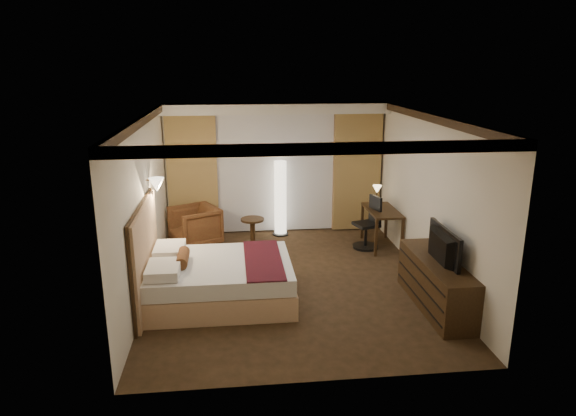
{
  "coord_description": "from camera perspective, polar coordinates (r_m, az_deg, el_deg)",
  "views": [
    {
      "loc": [
        -0.91,
        -7.72,
        3.47
      ],
      "look_at": [
        0.0,
        0.4,
        1.15
      ],
      "focal_mm": 32.0,
      "sensor_mm": 36.0,
      "label": 1
    }
  ],
  "objects": [
    {
      "name": "back_wall",
      "position": [
        10.72,
        -1.41,
        4.44
      ],
      "size": [
        4.5,
        0.02,
        2.7
      ],
      "primitive_type": "cube",
      "color": "beige",
      "rests_on": "floor"
    },
    {
      "name": "curtain_sheer",
      "position": [
        10.66,
        -1.37,
        3.83
      ],
      "size": [
        2.48,
        0.04,
        2.45
      ],
      "primitive_type": "cube",
      "color": "silver",
      "rests_on": "back_wall"
    },
    {
      "name": "headboard",
      "position": [
        7.8,
        -15.56,
        -5.17
      ],
      "size": [
        0.12,
        1.97,
        1.5
      ],
      "primitive_type": null,
      "color": "tan",
      "rests_on": "floor"
    },
    {
      "name": "bed",
      "position": [
        7.86,
        -7.46,
        -7.98
      ],
      "size": [
        2.14,
        1.67,
        0.63
      ],
      "primitive_type": null,
      "color": "white",
      "rests_on": "floor"
    },
    {
      "name": "right_wall",
      "position": [
        8.61,
        15.37,
        1.02
      ],
      "size": [
        0.02,
        5.5,
        2.7
      ],
      "primitive_type": "cube",
      "color": "beige",
      "rests_on": "floor"
    },
    {
      "name": "desk_lamp",
      "position": [
        10.36,
        9.84,
        1.36
      ],
      "size": [
        0.18,
        0.18,
        0.34
      ],
      "primitive_type": null,
      "color": "#FFD899",
      "rests_on": "desk"
    },
    {
      "name": "dresser",
      "position": [
        7.86,
        16.1,
        -8.08
      ],
      "size": [
        0.5,
        1.89,
        0.73
      ],
      "primitive_type": null,
      "color": "black",
      "rests_on": "floor"
    },
    {
      "name": "soffit",
      "position": [
        10.3,
        -1.33,
        11.0
      ],
      "size": [
        4.5,
        0.5,
        0.2
      ],
      "primitive_type": "cube",
      "color": "white",
      "rests_on": "ceiling"
    },
    {
      "name": "crown_molding",
      "position": [
        7.82,
        0.33,
        9.76
      ],
      "size": [
        4.5,
        5.5,
        0.12
      ],
      "primitive_type": null,
      "color": "black",
      "rests_on": "ceiling"
    },
    {
      "name": "desk",
      "position": [
        10.13,
        10.33,
        -2.2
      ],
      "size": [
        0.55,
        1.12,
        0.75
      ],
      "primitive_type": null,
      "color": "black",
      "rests_on": "floor"
    },
    {
      "name": "armchair",
      "position": [
        10.2,
        -10.31,
        -1.78
      ],
      "size": [
        1.07,
        1.09,
        0.85
      ],
      "primitive_type": "imported",
      "rotation": [
        0.0,
        0.0,
        -1.1
      ],
      "color": "#542A19",
      "rests_on": "floor"
    },
    {
      "name": "curtain_right_drape",
      "position": [
        10.88,
        7.63,
        3.94
      ],
      "size": [
        1.0,
        0.14,
        2.45
      ],
      "primitive_type": "cube",
      "color": "tan",
      "rests_on": "back_wall"
    },
    {
      "name": "wall_sconce",
      "position": [
        8.32,
        -14.39,
        2.5
      ],
      "size": [
        0.24,
        0.24,
        0.24
      ],
      "primitive_type": null,
      "color": "white",
      "rests_on": "left_wall"
    },
    {
      "name": "floor",
      "position": [
        8.51,
        0.3,
        -8.21
      ],
      "size": [
        4.5,
        5.5,
        0.01
      ],
      "primitive_type": "cube",
      "color": "black",
      "rests_on": "ground"
    },
    {
      "name": "television",
      "position": [
        7.6,
        16.28,
        -3.44
      ],
      "size": [
        0.63,
        1.08,
        0.14
      ],
      "primitive_type": "imported",
      "rotation": [
        0.0,
        0.0,
        1.55
      ],
      "color": "black",
      "rests_on": "dresser"
    },
    {
      "name": "curtain_left_drape",
      "position": [
        10.59,
        -10.55,
        3.49
      ],
      "size": [
        1.0,
        0.14,
        2.45
      ],
      "primitive_type": "cube",
      "color": "tan",
      "rests_on": "back_wall"
    },
    {
      "name": "office_chair",
      "position": [
        9.96,
        8.69,
        -1.62
      ],
      "size": [
        0.62,
        0.62,
        1.02
      ],
      "primitive_type": null,
      "rotation": [
        0.0,
        0.0,
        0.3
      ],
      "color": "black",
      "rests_on": "floor"
    },
    {
      "name": "floor_lamp",
      "position": [
        10.53,
        -0.85,
        1.09
      ],
      "size": [
        0.33,
        0.33,
        1.57
      ],
      "primitive_type": null,
      "color": "white",
      "rests_on": "floor"
    },
    {
      "name": "left_wall",
      "position": [
        8.11,
        -15.67,
        0.11
      ],
      "size": [
        0.02,
        5.5,
        2.7
      ],
      "primitive_type": "cube",
      "color": "beige",
      "rests_on": "floor"
    },
    {
      "name": "ceiling",
      "position": [
        7.81,
        0.33,
        10.2
      ],
      "size": [
        4.5,
        5.5,
        0.01
      ],
      "primitive_type": "cube",
      "color": "white",
      "rests_on": "back_wall"
    },
    {
      "name": "side_table",
      "position": [
        10.21,
        -3.95,
        -2.55
      ],
      "size": [
        0.46,
        0.46,
        0.51
      ],
      "primitive_type": null,
      "color": "black",
      "rests_on": "floor"
    }
  ]
}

